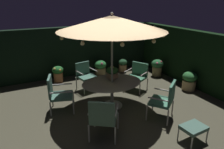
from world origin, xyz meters
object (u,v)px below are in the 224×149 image
object	(u,v)px
patio_chair_southeast	(57,92)
patio_chair_northeast	(137,74)
patio_dining_table	(112,86)
patio_chair_north	(165,98)
potted_plant_left_far	(100,67)
patio_umbrella	(112,23)
patio_chair_east	(85,74)
potted_plant_right_far	(189,80)
potted_plant_back_center	(58,73)
centerpiece_planter	(112,72)
potted_plant_back_left	(123,65)
ottoman_footrest	(194,128)
patio_chair_south	(103,116)
potted_plant_right_near	(157,67)

from	to	relation	value
patio_chair_southeast	patio_chair_northeast	bearing A→B (deg)	5.67
patio_dining_table	patio_chair_southeast	xyz separation A→B (m)	(-1.45, 0.43, -0.06)
patio_chair_north	potted_plant_left_far	distance (m)	3.77
patio_umbrella	patio_chair_east	world-z (taller)	patio_umbrella
patio_dining_table	patio_chair_east	world-z (taller)	patio_chair_east
patio_umbrella	patio_chair_north	xyz separation A→B (m)	(0.91, -1.20, -1.79)
potted_plant_right_far	potted_plant_back_center	bearing A→B (deg)	145.23
patio_dining_table	centerpiece_planter	bearing A→B (deg)	61.86
potted_plant_back_left	ottoman_footrest	bearing A→B (deg)	-100.77
patio_dining_table	patio_chair_southeast	bearing A→B (deg)	163.54
potted_plant_right_far	patio_dining_table	bearing A→B (deg)	177.25
patio_chair_south	ottoman_footrest	bearing A→B (deg)	-29.31
patio_chair_east	patio_chair_north	bearing A→B (deg)	-65.83
patio_chair_north	potted_plant_right_far	bearing A→B (deg)	28.21
centerpiece_planter	potted_plant_right_far	distance (m)	2.90
centerpiece_planter	potted_plant_left_far	world-z (taller)	centerpiece_planter
patio_chair_north	patio_chair_south	xyz separation A→B (m)	(-1.75, -0.05, -0.01)
potted_plant_right_near	ottoman_footrest	bearing A→B (deg)	-117.37
potted_plant_left_far	patio_chair_south	bearing A→B (deg)	-112.62
potted_plant_right_near	potted_plant_right_far	size ratio (longest dim) A/B	1.06
patio_umbrella	potted_plant_right_far	distance (m)	3.54
centerpiece_planter	potted_plant_back_left	distance (m)	2.98
patio_chair_northeast	potted_plant_left_far	world-z (taller)	patio_chair_northeast
potted_plant_left_far	potted_plant_back_left	bearing A→B (deg)	-2.85
patio_chair_north	potted_plant_right_near	bearing A→B (deg)	55.07
ottoman_footrest	potted_plant_right_far	world-z (taller)	potted_plant_right_far
potted_plant_right_near	centerpiece_planter	bearing A→B (deg)	-154.22
patio_chair_east	patio_chair_south	distance (m)	2.77
patio_umbrella	ottoman_footrest	distance (m)	3.13
patio_dining_table	patio_chair_northeast	world-z (taller)	patio_chair_northeast
patio_dining_table	patio_chair_north	world-z (taller)	patio_chair_north
ottoman_footrest	patio_chair_east	bearing A→B (deg)	107.38
patio_chair_east	patio_chair_northeast	bearing A→B (deg)	-25.40
ottoman_footrest	patio_umbrella	bearing A→B (deg)	111.42
patio_chair_east	patio_chair_southeast	xyz separation A→B (m)	(-1.17, -1.04, -0.00)
patio_chair_south	potted_plant_right_near	world-z (taller)	patio_chair_south
patio_chair_east	patio_chair_south	xyz separation A→B (m)	(-0.56, -2.72, 0.01)
potted_plant_left_far	potted_plant_back_left	distance (m)	1.02
patio_chair_northeast	patio_chair_east	size ratio (longest dim) A/B	0.97
patio_chair_north	patio_chair_southeast	distance (m)	2.87
patio_dining_table	patio_chair_south	bearing A→B (deg)	-123.80
patio_chair_east	patio_chair_south	world-z (taller)	patio_chair_south
centerpiece_planter	potted_plant_back_center	xyz separation A→B (m)	(-1.06, 2.39, -0.63)
patio_chair_north	potted_plant_back_left	xyz separation A→B (m)	(0.85, 3.71, -0.28)
patio_chair_northeast	potted_plant_right_far	distance (m)	1.79
centerpiece_planter	potted_plant_back_center	distance (m)	2.69
potted_plant_right_far	centerpiece_planter	bearing A→B (deg)	174.08
ottoman_footrest	potted_plant_back_center	world-z (taller)	potted_plant_back_center
patio_chair_northeast	patio_chair_north	bearing A→B (deg)	-102.07
patio_umbrella	centerpiece_planter	bearing A→B (deg)	61.86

